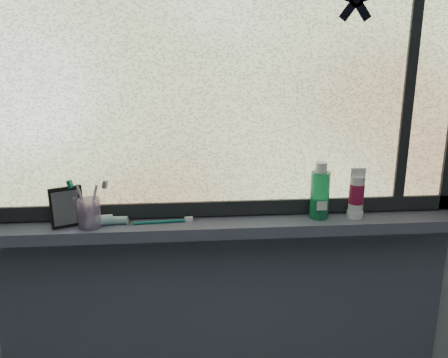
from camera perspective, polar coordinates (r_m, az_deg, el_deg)
wall_back at (r=1.67m, az=0.21°, el=3.51°), size 3.00×0.01×2.50m
windowsill at (r=1.68m, az=0.43°, el=-5.41°), size 1.62×0.14×0.04m
sill_apron at (r=1.98m, az=0.23°, el=-18.59°), size 1.62×0.02×0.98m
window_pane at (r=1.61m, az=0.30°, el=13.07°), size 1.50×0.01×1.00m
frame_bottom at (r=1.71m, az=0.29°, el=-3.25°), size 1.60×0.03×0.05m
frame_mullion at (r=1.76m, az=20.60°, el=12.35°), size 0.03×0.03×1.00m
starfish_sticker at (r=1.68m, az=14.88°, el=19.18°), size 0.15×0.02×0.15m
vanity_mirror at (r=1.68m, az=-17.54°, el=-3.05°), size 0.12×0.09×0.13m
toothpaste_tube at (r=1.67m, az=-12.93°, el=-4.57°), size 0.19×0.05×0.03m
toothbrush_cup at (r=1.66m, az=-15.15°, el=-3.79°), size 0.09×0.09×0.09m
toothbrush_lying at (r=1.66m, az=-7.40°, el=-4.81°), size 0.21×0.04×0.01m
mouthwash_bottle at (r=1.70m, az=10.92°, el=-1.28°), size 0.08×0.08×0.16m
cream_tube at (r=1.73m, az=14.93°, el=-1.37°), size 0.06×0.06×0.12m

